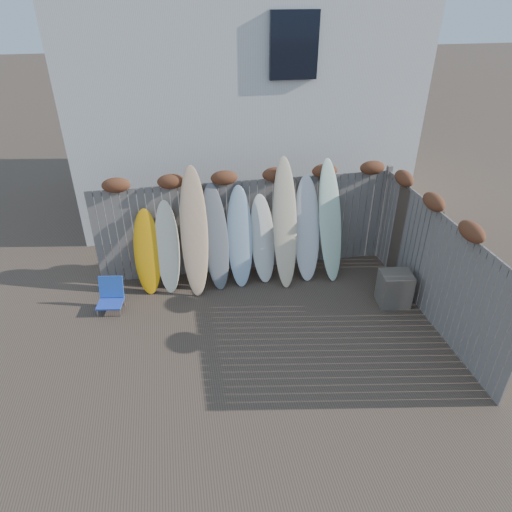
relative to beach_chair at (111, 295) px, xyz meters
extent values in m
plane|color=#493A2D|center=(2.71, -1.48, -0.28)|extent=(80.00, 80.00, 0.00)
cube|color=slate|center=(2.71, 0.92, 0.72)|extent=(6.00, 0.10, 2.00)
cube|color=slate|center=(5.71, 0.92, 0.77)|extent=(0.10, 0.10, 2.10)
ellipsoid|color=brown|center=(0.31, 0.88, 1.82)|extent=(0.52, 0.28, 0.28)
ellipsoid|color=brown|center=(1.31, 0.88, 1.82)|extent=(0.52, 0.28, 0.28)
ellipsoid|color=brown|center=(2.31, 0.88, 1.82)|extent=(0.52, 0.28, 0.28)
ellipsoid|color=brown|center=(3.31, 0.88, 1.82)|extent=(0.52, 0.28, 0.28)
ellipsoid|color=brown|center=(4.31, 0.88, 1.82)|extent=(0.52, 0.28, 0.28)
ellipsoid|color=brown|center=(5.31, 0.88, 1.82)|extent=(0.52, 0.28, 0.28)
cube|color=slate|center=(5.71, -1.28, 0.72)|extent=(0.10, 4.40, 2.00)
ellipsoid|color=brown|center=(5.67, -1.98, 1.82)|extent=(0.28, 0.56, 0.28)
ellipsoid|color=brown|center=(5.67, -0.88, 1.82)|extent=(0.28, 0.56, 0.28)
ellipsoid|color=brown|center=(5.67, 0.22, 1.82)|extent=(0.28, 0.56, 0.28)
cube|color=silver|center=(3.21, 5.02, 2.72)|extent=(8.00, 5.00, 6.00)
cube|color=black|center=(4.01, 2.47, 3.92)|extent=(1.00, 0.12, 1.30)
cube|color=blue|center=(-0.02, -0.11, -0.11)|extent=(0.51, 0.46, 0.03)
cube|color=blue|center=(0.02, 0.11, 0.12)|extent=(0.47, 0.21, 0.42)
cylinder|color=#B4B3BB|center=(-0.25, -0.24, -0.20)|extent=(0.03, 0.03, 0.17)
cylinder|color=#B8B7BF|center=(-0.20, 0.09, -0.20)|extent=(0.03, 0.03, 0.17)
cylinder|color=#BABAC2|center=(0.16, -0.31, -0.20)|extent=(0.03, 0.03, 0.17)
cylinder|color=#B9B9C1|center=(0.21, 0.03, -0.20)|extent=(0.03, 0.03, 0.17)
cube|color=#705C54|center=(5.27, -0.85, 0.05)|extent=(0.62, 0.54, 0.67)
cube|color=#32221E|center=(5.75, -0.35, 0.70)|extent=(0.18, 1.30, 1.95)
ellipsoid|color=#FFA409|center=(0.73, 0.54, 0.54)|extent=(0.55, 0.63, 1.64)
ellipsoid|color=#F4EAC6|center=(1.12, 0.53, 0.61)|extent=(0.50, 0.66, 1.77)
ellipsoid|color=#E9A477|center=(1.65, 0.44, 0.93)|extent=(0.59, 0.89, 2.42)
ellipsoid|color=slate|center=(2.06, 0.51, 0.74)|extent=(0.56, 0.77, 2.05)
ellipsoid|color=#A0B8CA|center=(2.54, 0.52, 0.70)|extent=(0.56, 0.74, 1.97)
ellipsoid|color=silver|center=(3.00, 0.54, 0.60)|extent=(0.53, 0.66, 1.75)
ellipsoid|color=beige|center=(3.42, 0.41, 0.97)|extent=(0.52, 0.90, 2.49)
ellipsoid|color=silver|center=(3.90, 0.49, 0.76)|extent=(0.57, 0.77, 2.08)
ellipsoid|color=silver|center=(4.36, 0.44, 0.92)|extent=(0.55, 0.88, 2.39)
camera|label=1|loc=(1.39, -7.30, 5.01)|focal=32.00mm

